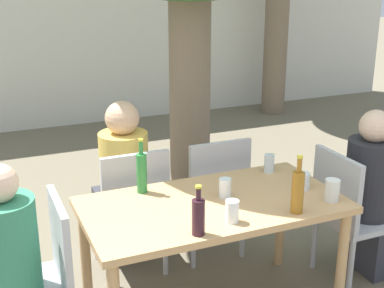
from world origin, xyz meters
name	(u,v)px	position (x,y,z in m)	size (l,w,h in m)	color
cafe_building_wall	(62,16)	(0.00, 4.40, 1.40)	(10.00, 0.08, 2.80)	silver
dining_table_front	(213,216)	(0.00, 0.00, 0.65)	(1.46, 0.77, 0.73)	tan
patio_chair_0	(41,275)	(-0.96, 0.00, 0.50)	(0.44, 0.44, 0.89)	#B2B2B7
patio_chair_1	(348,210)	(0.96, 0.00, 0.50)	(0.44, 0.44, 0.89)	#B2B2B7
patio_chair_2	(132,205)	(-0.29, 0.62, 0.50)	(0.44, 0.44, 0.89)	#B2B2B7
patio_chair_3	(213,191)	(0.29, 0.62, 0.50)	(0.44, 0.44, 0.89)	#B2B2B7
person_seated_1	(378,203)	(1.20, 0.00, 0.51)	(0.56, 0.32, 1.15)	#383842
person_seated_2	(122,189)	(-0.29, 0.85, 0.52)	(0.32, 0.56, 1.17)	#383842
green_bottle_0	(142,172)	(-0.32, 0.29, 0.86)	(0.06, 0.06, 0.33)	#287A38
wine_bottle_1	(198,216)	(-0.23, -0.31, 0.83)	(0.07, 0.07, 0.26)	#331923
amber_bottle_2	(298,191)	(0.35, -0.30, 0.86)	(0.07, 0.07, 0.32)	#9E661E
drinking_glass_0	(269,163)	(0.52, 0.27, 0.79)	(0.06, 0.06, 0.12)	silver
drinking_glass_1	(303,181)	(0.57, -0.04, 0.78)	(0.08, 0.08, 0.10)	white
drinking_glass_2	(332,190)	(0.62, -0.25, 0.80)	(0.08, 0.08, 0.13)	silver
drinking_glass_3	(232,211)	(-0.01, -0.26, 0.79)	(0.07, 0.07, 0.12)	white
drinking_glass_4	(225,188)	(0.09, 0.04, 0.79)	(0.07, 0.07, 0.11)	white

